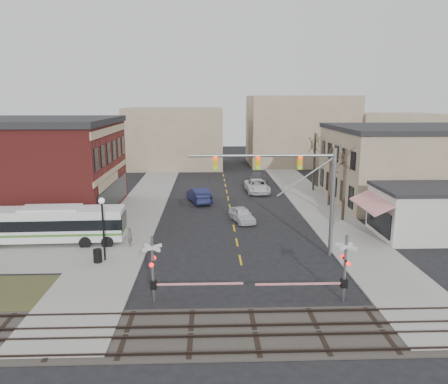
# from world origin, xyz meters

# --- Properties ---
(ground) EXTENTS (160.00, 160.00, 0.00)m
(ground) POSITION_xyz_m (0.00, 0.00, 0.00)
(ground) COLOR black
(ground) RESTS_ON ground
(sidewalk_west) EXTENTS (5.00, 60.00, 0.12)m
(sidewalk_west) POSITION_xyz_m (-9.50, 20.00, 0.06)
(sidewalk_west) COLOR gray
(sidewalk_west) RESTS_ON ground
(sidewalk_east) EXTENTS (5.00, 60.00, 0.12)m
(sidewalk_east) POSITION_xyz_m (9.50, 20.00, 0.06)
(sidewalk_east) COLOR gray
(sidewalk_east) RESTS_ON ground
(ballast_strip) EXTENTS (160.00, 5.00, 0.06)m
(ballast_strip) POSITION_xyz_m (0.00, -8.00, 0.03)
(ballast_strip) COLOR #332D28
(ballast_strip) RESTS_ON ground
(rail_tracks) EXTENTS (160.00, 3.91, 0.14)m
(rail_tracks) POSITION_xyz_m (0.00, -8.00, 0.12)
(rail_tracks) COLOR #2D231E
(rail_tracks) RESTS_ON ground
(tan_building) EXTENTS (20.30, 15.30, 8.50)m
(tan_building) POSITION_xyz_m (22.00, 20.00, 4.26)
(tan_building) COLOR gray
(tan_building) RESTS_ON ground
(awning_shop) EXTENTS (9.74, 6.20, 4.30)m
(awning_shop) POSITION_xyz_m (15.97, 7.00, 2.16)
(awning_shop) COLOR beige
(awning_shop) RESTS_ON ground
(tree_east_a) EXTENTS (0.28, 0.28, 6.75)m
(tree_east_a) POSITION_xyz_m (10.50, 12.00, 3.50)
(tree_east_a) COLOR #382B21
(tree_east_a) RESTS_ON sidewalk_east
(tree_east_b) EXTENTS (0.28, 0.28, 6.30)m
(tree_east_b) POSITION_xyz_m (10.80, 18.00, 3.27)
(tree_east_b) COLOR #382B21
(tree_east_b) RESTS_ON sidewalk_east
(tree_east_c) EXTENTS (0.28, 0.28, 7.20)m
(tree_east_c) POSITION_xyz_m (11.00, 26.00, 3.72)
(tree_east_c) COLOR #382B21
(tree_east_c) RESTS_ON sidewalk_east
(transit_bus) EXTENTS (11.44, 2.85, 2.93)m
(transit_bus) POSITION_xyz_m (-14.78, 6.07, 1.67)
(transit_bus) COLOR silver
(transit_bus) RESTS_ON ground
(traffic_signal_mast) EXTENTS (10.52, 0.30, 8.00)m
(traffic_signal_mast) POSITION_xyz_m (3.86, 2.74, 5.77)
(traffic_signal_mast) COLOR gray
(traffic_signal_mast) RESTS_ON ground
(rr_crossing_west) EXTENTS (5.60, 1.36, 4.00)m
(rr_crossing_west) POSITION_xyz_m (-5.00, -4.55, 1.97)
(rr_crossing_west) COLOR gray
(rr_crossing_west) RESTS_ON ground
(rr_crossing_east) EXTENTS (5.60, 1.36, 4.00)m
(rr_crossing_east) POSITION_xyz_m (5.02, -4.74, 1.97)
(rr_crossing_east) COLOR gray
(rr_crossing_east) RESTS_ON ground
(street_lamp) EXTENTS (0.44, 0.44, 4.58)m
(street_lamp) POSITION_xyz_m (-9.72, 2.05, 3.37)
(street_lamp) COLOR black
(street_lamp) RESTS_ON sidewalk_west
(trash_bin) EXTENTS (0.60, 0.60, 0.95)m
(trash_bin) POSITION_xyz_m (-10.13, 1.65, 0.59)
(trash_bin) COLOR black
(trash_bin) RESTS_ON sidewalk_west
(car_a) EXTENTS (2.67, 4.36, 1.39)m
(car_a) POSITION_xyz_m (0.88, 12.11, 0.69)
(car_a) COLOR silver
(car_a) RESTS_ON ground
(car_b) EXTENTS (3.09, 5.39, 1.68)m
(car_b) POSITION_xyz_m (-3.36, 20.16, 0.84)
(car_b) COLOR #1C2046
(car_b) RESTS_ON ground
(car_c) EXTENTS (2.92, 5.85, 1.59)m
(car_c) POSITION_xyz_m (3.77, 25.36, 0.80)
(car_c) COLOR silver
(car_c) RESTS_ON ground
(car_d) EXTENTS (3.30, 5.78, 1.58)m
(car_d) POSITION_xyz_m (4.37, 30.56, 0.79)
(car_d) COLOR #48484E
(car_d) RESTS_ON ground
(pedestrian_near) EXTENTS (0.45, 0.61, 1.54)m
(pedestrian_near) POSITION_xyz_m (-8.43, 5.12, 0.89)
(pedestrian_near) COLOR #5E544B
(pedestrian_near) RESTS_ON sidewalk_west
(pedestrian_far) EXTENTS (0.81, 0.89, 1.49)m
(pedestrian_far) POSITION_xyz_m (-10.56, 6.71, 0.87)
(pedestrian_far) COLOR #313955
(pedestrian_far) RESTS_ON sidewalk_west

